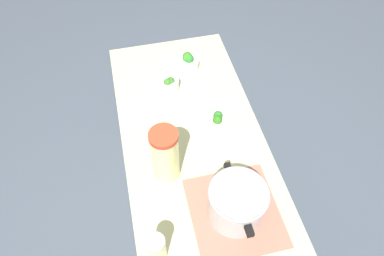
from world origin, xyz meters
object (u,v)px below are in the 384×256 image
object	(u,v)px
cooking_pot	(237,202)
lemonade_pitcher	(165,155)
broccoli_bowl_center	(218,121)
broccoli_bowl_back	(188,62)
broccoli_bowl_front	(167,83)
mason_jar	(157,249)

from	to	relation	value
cooking_pot	lemonade_pitcher	distance (m)	0.32
broccoli_bowl_center	broccoli_bowl_back	bearing A→B (deg)	-173.12
cooking_pot	lemonade_pitcher	bearing A→B (deg)	-136.39
cooking_pot	broccoli_bowl_back	size ratio (longest dim) A/B	2.69
broccoli_bowl_front	broccoli_bowl_back	world-z (taller)	broccoli_bowl_back
mason_jar	broccoli_bowl_front	size ratio (longest dim) A/B	1.19
lemonade_pitcher	broccoli_bowl_center	xyz separation A→B (m)	(-0.20, 0.28, -0.11)
mason_jar	broccoli_bowl_center	xyz separation A→B (m)	(-0.52, 0.37, -0.05)
broccoli_bowl_front	broccoli_bowl_back	distance (m)	0.18
broccoli_bowl_center	broccoli_bowl_back	xyz separation A→B (m)	(-0.41, -0.05, 0.01)
lemonade_pitcher	cooking_pot	bearing A→B (deg)	43.61
lemonade_pitcher	mason_jar	world-z (taller)	lemonade_pitcher
lemonade_pitcher	broccoli_bowl_center	size ratio (longest dim) A/B	2.14
cooking_pot	broccoli_bowl_back	world-z (taller)	cooking_pot
cooking_pot	broccoli_bowl_back	bearing A→B (deg)	179.56
lemonade_pitcher	broccoli_bowl_back	world-z (taller)	lemonade_pitcher
lemonade_pitcher	mason_jar	distance (m)	0.34
lemonade_pitcher	broccoli_bowl_back	xyz separation A→B (m)	(-0.61, 0.23, -0.10)
broccoli_bowl_front	broccoli_bowl_back	bearing A→B (deg)	132.68
cooking_pot	broccoli_bowl_back	xyz separation A→B (m)	(-0.84, 0.01, -0.05)
cooking_pot	broccoli_bowl_center	bearing A→B (deg)	172.69
broccoli_bowl_front	cooking_pot	bearing A→B (deg)	10.12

